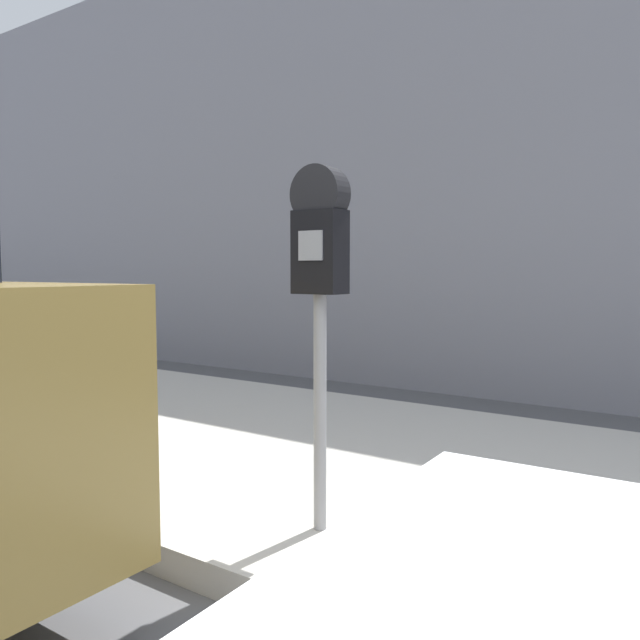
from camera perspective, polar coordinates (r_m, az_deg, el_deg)
sidewalk at (r=3.19m, az=19.22°, el=-15.45°), size 24.00×2.80×0.13m
building_facade at (r=5.68m, az=27.00°, el=16.52°), size 24.00×0.30×4.74m
parking_meter at (r=2.38m, az=-0.01°, el=5.38°), size 0.22×0.13×1.41m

